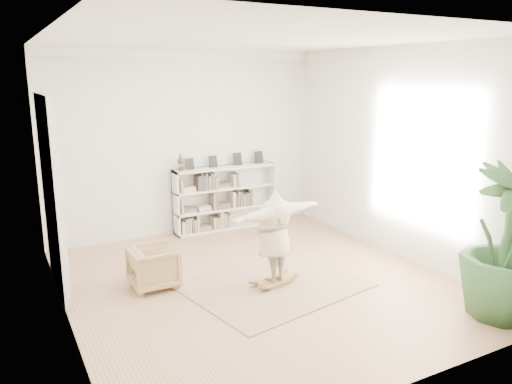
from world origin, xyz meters
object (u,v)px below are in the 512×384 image
at_px(bookshelf, 225,198).
at_px(houseplant, 507,243).
at_px(rocker_board, 274,281).
at_px(armchair, 154,267).
at_px(person, 274,234).

height_order(bookshelf, houseplant, houseplant).
bearing_deg(houseplant, bookshelf, 106.49).
relative_size(rocker_board, houseplant, 0.29).
bearing_deg(armchair, houseplant, -129.40).
height_order(armchair, houseplant, houseplant).
distance_m(bookshelf, armchair, 3.12).
distance_m(bookshelf, rocker_board, 3.12).
xyz_separation_m(bookshelf, person, (-0.59, -3.02, 0.19)).
xyz_separation_m(armchair, person, (1.60, -0.82, 0.51)).
distance_m(armchair, rocker_board, 1.81).
xyz_separation_m(armchair, houseplant, (3.75, -3.06, 0.70)).
height_order(bookshelf, armchair, bookshelf).
xyz_separation_m(bookshelf, armchair, (-2.19, -2.20, -0.32)).
distance_m(bookshelf, houseplant, 5.49).
bearing_deg(person, armchair, -37.81).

